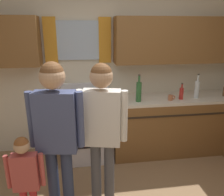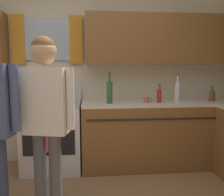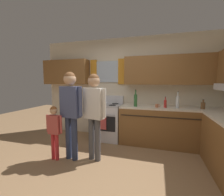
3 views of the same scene
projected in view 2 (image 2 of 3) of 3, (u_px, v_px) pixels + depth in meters
The scene contains 9 objects.
back_wall_unit at pixel (86, 59), 3.32m from camera, with size 4.60×0.42×2.60m.
kitchen_counter_run at pixel (202, 141), 2.90m from camera, with size 2.31×2.09×0.90m.
stove_oven at pixel (53, 135), 3.14m from camera, with size 0.74×0.67×1.10m.
bottle_sauce_red at pixel (159, 95), 3.07m from camera, with size 0.06×0.06×0.25m.
bottle_tall_clear at pixel (177, 91), 3.12m from camera, with size 0.07×0.07×0.37m.
bottle_wine_green at pixel (110, 92), 2.99m from camera, with size 0.08×0.08×0.39m.
bottle_squat_brown at pixel (212, 95), 3.20m from camera, with size 0.08×0.08×0.21m.
cup_terracotta at pixel (147, 100), 3.04m from camera, with size 0.11×0.07×0.08m.
adult_in_plaid at pixel (46, 108), 1.99m from camera, with size 0.49×0.23×1.61m.
Camera 2 is at (0.10, -1.56, 1.36)m, focal length 37.69 mm.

